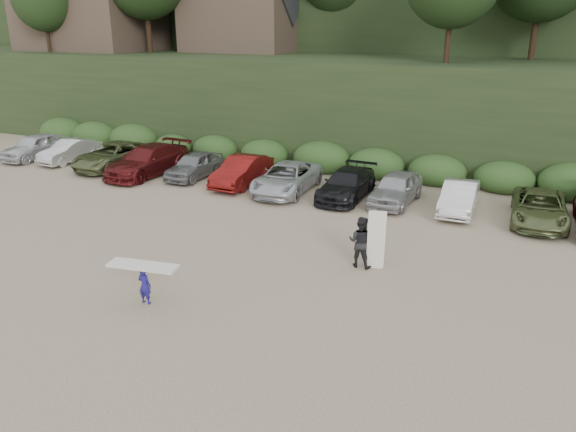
% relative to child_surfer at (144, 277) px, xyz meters
% --- Properties ---
extents(ground, '(120.00, 120.00, 0.00)m').
position_rel_child_surfer_xyz_m(ground, '(1.18, 2.89, -0.90)').
color(ground, tan).
rests_on(ground, ground).
extents(parked_cars, '(34.00, 6.17, 1.64)m').
position_rel_child_surfer_xyz_m(parked_cars, '(-1.99, 12.85, -0.15)').
color(parked_cars, silver).
rests_on(parked_cars, ground).
extents(child_surfer, '(2.26, 0.94, 1.32)m').
position_rel_child_surfer_xyz_m(child_surfer, '(0.00, 0.00, 0.00)').
color(child_surfer, navy).
rests_on(child_surfer, ground).
extents(adult_surfer, '(1.37, 0.75, 2.20)m').
position_rel_child_surfer_xyz_m(adult_surfer, '(5.31, 5.37, 0.05)').
color(adult_surfer, black).
rests_on(adult_surfer, ground).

